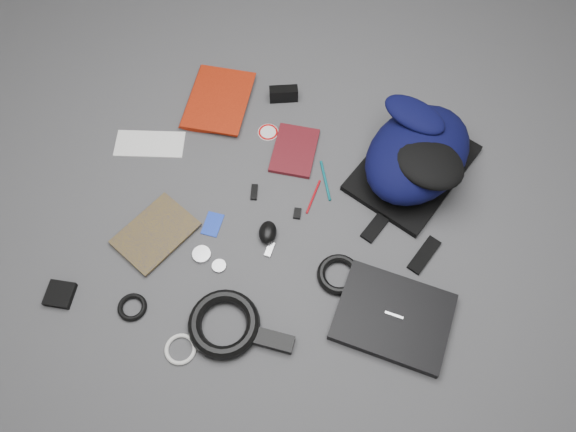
% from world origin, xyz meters
% --- Properties ---
extents(ground, '(4.00, 4.00, 0.00)m').
position_xyz_m(ground, '(0.00, 0.00, 0.00)').
color(ground, '#4F4F51').
rests_on(ground, ground).
extents(backpack, '(0.48, 0.55, 0.19)m').
position_xyz_m(backpack, '(0.36, 0.28, 0.10)').
color(backpack, black).
rests_on(backpack, ground).
extents(laptop, '(0.35, 0.29, 0.03)m').
position_xyz_m(laptop, '(0.37, -0.25, 0.02)').
color(laptop, black).
rests_on(laptop, ground).
extents(textbook_red, '(0.22, 0.29, 0.03)m').
position_xyz_m(textbook_red, '(-0.46, 0.39, 0.02)').
color(textbook_red, '#961B08').
rests_on(textbook_red, ground).
extents(comic_book, '(0.26, 0.29, 0.02)m').
position_xyz_m(comic_book, '(-0.47, -0.11, 0.01)').
color(comic_book, '#A5850B').
rests_on(comic_book, ground).
extents(envelope, '(0.25, 0.15, 0.00)m').
position_xyz_m(envelope, '(-0.53, 0.17, 0.00)').
color(envelope, white).
rests_on(envelope, ground).
extents(dvd_case, '(0.15, 0.20, 0.02)m').
position_xyz_m(dvd_case, '(-0.04, 0.26, 0.01)').
color(dvd_case, '#4A0E13').
rests_on(dvd_case, ground).
extents(compact_camera, '(0.11, 0.06, 0.06)m').
position_xyz_m(compact_camera, '(-0.13, 0.47, 0.03)').
color(compact_camera, black).
rests_on(compact_camera, ground).
extents(sticker_disc, '(0.07, 0.07, 0.00)m').
position_xyz_m(sticker_disc, '(-0.15, 0.31, 0.00)').
color(sticker_disc, white).
rests_on(sticker_disc, ground).
extents(pen_teal, '(0.07, 0.14, 0.01)m').
position_xyz_m(pen_teal, '(0.09, 0.17, 0.00)').
color(pen_teal, '#0B606A').
rests_on(pen_teal, ground).
extents(pen_red, '(0.02, 0.13, 0.01)m').
position_xyz_m(pen_red, '(0.06, 0.10, 0.00)').
color(pen_red, '#B10D15').
rests_on(pen_red, ground).
extents(id_badge, '(0.06, 0.08, 0.00)m').
position_xyz_m(id_badge, '(-0.23, -0.08, 0.00)').
color(id_badge, blue).
rests_on(id_badge, ground).
extents(usb_black, '(0.03, 0.06, 0.01)m').
position_xyz_m(usb_black, '(-0.13, 0.07, 0.01)').
color(usb_black, black).
rests_on(usb_black, ground).
extents(usb_silver, '(0.02, 0.05, 0.01)m').
position_xyz_m(usb_silver, '(-0.03, -0.12, 0.00)').
color(usb_silver, silver).
rests_on(usb_silver, ground).
extents(key_fob, '(0.03, 0.04, 0.01)m').
position_xyz_m(key_fob, '(0.02, 0.02, 0.01)').
color(key_fob, black).
rests_on(key_fob, ground).
extents(mouse, '(0.06, 0.08, 0.04)m').
position_xyz_m(mouse, '(-0.05, -0.07, 0.02)').
color(mouse, black).
rests_on(mouse, ground).
extents(headphone_left, '(0.07, 0.07, 0.01)m').
position_xyz_m(headphone_left, '(-0.23, -0.19, 0.01)').
color(headphone_left, silver).
rests_on(headphone_left, ground).
extents(headphone_right, '(0.05, 0.05, 0.01)m').
position_xyz_m(headphone_right, '(-0.17, -0.21, 0.01)').
color(headphone_right, '#A9A9AB').
rests_on(headphone_right, ground).
extents(cable_coil, '(0.15, 0.15, 0.03)m').
position_xyz_m(cable_coil, '(0.19, -0.15, 0.01)').
color(cable_coil, black).
rests_on(cable_coil, ground).
extents(power_brick, '(0.12, 0.05, 0.03)m').
position_xyz_m(power_brick, '(0.05, -0.40, 0.01)').
color(power_brick, black).
rests_on(power_brick, ground).
extents(power_cord_coil, '(0.25, 0.25, 0.04)m').
position_xyz_m(power_cord_coil, '(-0.10, -0.38, 0.02)').
color(power_cord_coil, black).
rests_on(power_cord_coil, ground).
extents(pouch, '(0.09, 0.09, 0.02)m').
position_xyz_m(pouch, '(-0.60, -0.41, 0.01)').
color(pouch, black).
rests_on(pouch, ground).
extents(earbud_coil, '(0.11, 0.11, 0.02)m').
position_xyz_m(earbud_coil, '(-0.37, -0.40, 0.01)').
color(earbud_coil, black).
rests_on(earbud_coil, ground).
extents(white_cable_coil, '(0.11, 0.11, 0.01)m').
position_xyz_m(white_cable_coil, '(-0.20, -0.48, 0.01)').
color(white_cable_coil, white).
rests_on(white_cable_coil, ground).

